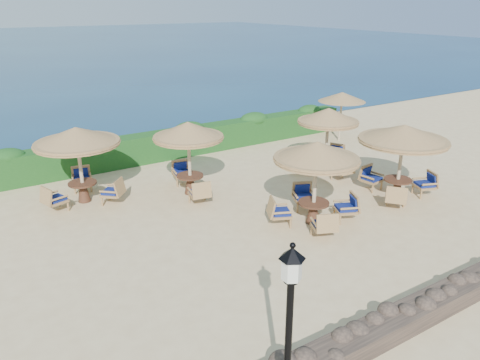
% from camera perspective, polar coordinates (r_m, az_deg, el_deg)
% --- Properties ---
extents(ground, '(120.00, 120.00, 0.00)m').
position_cam_1_polar(ground, '(15.52, 4.26, -3.90)').
color(ground, '#D9BF8A').
rests_on(ground, ground).
extents(sea, '(160.00, 160.00, 0.00)m').
position_cam_1_polar(sea, '(81.95, -27.18, 14.19)').
color(sea, '#0B294B').
rests_on(sea, ground).
extents(hedge, '(18.00, 0.90, 1.20)m').
position_cam_1_polar(hedge, '(21.15, -7.36, 4.55)').
color(hedge, '#144015').
rests_on(hedge, ground).
extents(stone_wall, '(15.00, 0.65, 0.44)m').
position_cam_1_polar(stone_wall, '(11.71, 23.10, -13.45)').
color(stone_wall, '#4E3D31').
rests_on(stone_wall, ground).
extents(lamp_post, '(0.44, 0.44, 3.31)m').
position_cam_1_polar(lamp_post, '(7.61, 5.87, -19.80)').
color(lamp_post, black).
rests_on(lamp_post, ground).
extents(extra_parasol, '(2.30, 2.30, 2.41)m').
position_cam_1_polar(extra_parasol, '(23.55, 12.34, 9.86)').
color(extra_parasol, tan).
rests_on(extra_parasol, ground).
extents(cafe_set_0, '(2.85, 2.85, 2.65)m').
position_cam_1_polar(cafe_set_0, '(14.26, 9.22, 1.27)').
color(cafe_set_0, tan).
rests_on(cafe_set_0, ground).
extents(cafe_set_1, '(3.04, 3.04, 2.65)m').
position_cam_1_polar(cafe_set_1, '(16.84, 19.21, 4.10)').
color(cafe_set_1, tan).
rests_on(cafe_set_1, ground).
extents(cafe_set_2, '(2.86, 2.86, 2.65)m').
position_cam_1_polar(cafe_set_2, '(16.53, -19.15, 3.65)').
color(cafe_set_2, tan).
rests_on(cafe_set_2, ground).
extents(cafe_set_3, '(2.48, 2.88, 2.65)m').
position_cam_1_polar(cafe_set_3, '(16.40, -6.29, 4.65)').
color(cafe_set_3, tan).
rests_on(cafe_set_3, ground).
extents(cafe_set_4, '(2.77, 2.63, 2.65)m').
position_cam_1_polar(cafe_set_4, '(18.80, 10.62, 6.11)').
color(cafe_set_4, tan).
rests_on(cafe_set_4, ground).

